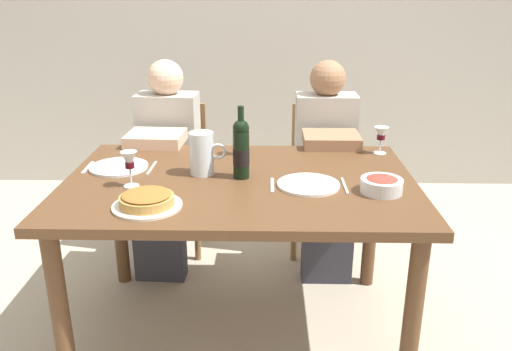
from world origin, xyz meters
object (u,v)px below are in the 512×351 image
object	(u,v)px
dinner_plate_right_setting	(308,185)
diner_left	(165,160)
wine_bottle	(241,149)
baked_tart	(147,200)
salad_bowl	(382,184)
dinner_plate_left_setting	(119,167)
diner_right	(326,161)
dining_table	(240,199)
chair_left	(175,166)
water_pitcher	(202,156)
wine_glass_right_diner	(240,136)
wine_glass_left_diner	(381,135)
chair_right	(321,168)
wine_glass_centre	(129,162)

from	to	relation	value
dinner_plate_right_setting	diner_left	xyz separation A→B (m)	(-0.75, 0.76, -0.15)
wine_bottle	baked_tart	world-z (taller)	wine_bottle
baked_tart	salad_bowl	size ratio (longest dim) A/B	1.56
dinner_plate_right_setting	dinner_plate_left_setting	bearing A→B (deg)	166.39
baked_tart	diner_right	size ratio (longest dim) A/B	0.23
dining_table	diner_right	world-z (taller)	diner_right
dinner_plate_left_setting	diner_right	bearing A→B (deg)	28.63
dining_table	chair_left	xyz separation A→B (m)	(-0.45, 0.92, -0.17)
diner_right	dining_table	bearing A→B (deg)	56.73
chair_left	dining_table	bearing A→B (deg)	118.99
water_pitcher	baked_tart	world-z (taller)	water_pitcher
wine_glass_right_diner	diner_left	size ratio (longest dim) A/B	0.12
dinner_plate_right_setting	diner_right	size ratio (longest dim) A/B	0.22
wine_bottle	dinner_plate_right_setting	size ratio (longest dim) A/B	1.21
wine_glass_left_diner	baked_tart	bearing A→B (deg)	-145.75
dinner_plate_right_setting	diner_left	distance (m)	1.07
baked_tart	diner_left	distance (m)	1.01
dinner_plate_left_setting	chair_left	bearing A→B (deg)	81.95
diner_left	wine_bottle	bearing A→B (deg)	128.17
dining_table	wine_glass_left_diner	distance (m)	0.80
dining_table	chair_right	world-z (taller)	chair_right
chair_right	dinner_plate_right_setting	bearing A→B (deg)	80.94
dining_table	baked_tart	world-z (taller)	baked_tart
salad_bowl	wine_glass_centre	size ratio (longest dim) A/B	1.12
water_pitcher	baked_tart	bearing A→B (deg)	-113.98
baked_tart	chair_right	distance (m)	1.48
dinner_plate_right_setting	chair_left	xyz separation A→B (m)	(-0.74, 0.99, -0.27)
wine_glass_centre	chair_left	size ratio (longest dim) A/B	0.17
wine_glass_left_diner	chair_right	xyz separation A→B (m)	(-0.22, 0.54, -0.36)
water_pitcher	wine_glass_left_diner	distance (m)	0.90
salad_bowl	dinner_plate_right_setting	distance (m)	0.30
baked_tart	diner_left	bearing A→B (deg)	97.19
wine_glass_right_diner	dinner_plate_left_setting	size ratio (longest dim) A/B	0.52
chair_left	chair_right	size ratio (longest dim) A/B	1.00
salad_bowl	wine_glass_left_diner	world-z (taller)	wine_glass_left_diner
baked_tart	wine_glass_right_diner	distance (m)	0.73
dinner_plate_right_setting	chair_left	bearing A→B (deg)	126.53
wine_glass_left_diner	dining_table	bearing A→B (deg)	-150.63
dining_table	salad_bowl	distance (m)	0.61
dinner_plate_left_setting	diner_right	size ratio (longest dim) A/B	0.23
dining_table	dinner_plate_right_setting	bearing A→B (deg)	-14.12
baked_tart	dinner_plate_right_setting	xyz separation A→B (m)	(0.62, 0.23, -0.02)
wine_bottle	dinner_plate_right_setting	xyz separation A→B (m)	(0.28, -0.10, -0.12)
wine_glass_right_diner	water_pitcher	bearing A→B (deg)	-118.54
water_pitcher	baked_tart	xyz separation A→B (m)	(-0.17, -0.37, -0.06)
wine_glass_right_diner	diner_left	xyz separation A→B (m)	(-0.44, 0.34, -0.24)
wine_bottle	salad_bowl	distance (m)	0.60
wine_glass_right_diner	dining_table	bearing A→B (deg)	-87.66
dining_table	chair_right	xyz separation A→B (m)	(0.45, 0.92, -0.17)
wine_glass_centre	dinner_plate_left_setting	distance (m)	0.27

